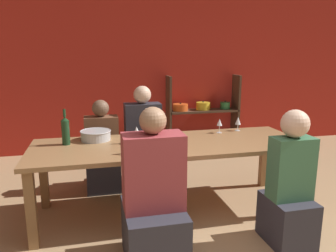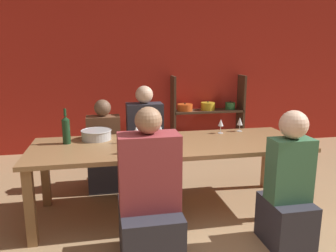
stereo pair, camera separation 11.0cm
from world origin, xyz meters
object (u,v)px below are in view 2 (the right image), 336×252
(wine_bottle_green, at_px, (147,129))
(wine_glass_empty_b, at_px, (160,128))
(person_far_b, at_px, (145,149))
(wine_glass_red_c, at_px, (221,123))
(wine_bottle_dark, at_px, (66,130))
(dining_table, at_px, (170,150))
(person_far_a, at_px, (105,156))
(wine_glass_red_a, at_px, (129,141))
(person_near_a, at_px, (288,195))
(mixing_bowl, at_px, (96,134))
(wine_glass_white_a, at_px, (240,122))
(shelf_unit, at_px, (206,120))
(wine_glass_empty_a, at_px, (136,131))
(wine_glass_red_b, at_px, (164,139))
(person_near_b, at_px, (150,208))

(wine_bottle_green, xyz_separation_m, wine_glass_empty_b, (0.16, 0.14, -0.04))
(wine_bottle_green, xyz_separation_m, person_far_b, (0.07, 0.74, -0.42))
(wine_bottle_green, height_order, wine_glass_red_c, wine_bottle_green)
(wine_bottle_dark, bearing_deg, dining_table, -10.07)
(wine_glass_red_c, bearing_deg, person_far_a, 159.47)
(wine_glass_red_a, bearing_deg, person_near_a, -22.36)
(wine_glass_empty_b, xyz_separation_m, person_far_b, (-0.08, 0.60, -0.38))
(mixing_bowl, distance_m, person_near_a, 1.90)
(dining_table, distance_m, person_far_b, 0.85)
(wine_glass_white_a, relative_size, wine_glass_empty_b, 1.05)
(wine_glass_empty_b, bearing_deg, person_far_b, 98.01)
(wine_glass_red_a, bearing_deg, wine_glass_red_c, 28.06)
(wine_glass_white_a, bearing_deg, shelf_unit, 83.49)
(shelf_unit, height_order, wine_glass_empty_a, shelf_unit)
(wine_bottle_green, relative_size, wine_bottle_dark, 0.98)
(wine_glass_empty_a, distance_m, wine_glass_red_c, 0.99)
(wine_glass_red_b, bearing_deg, wine_glass_white_a, 32.25)
(wine_glass_empty_a, relative_size, wine_glass_red_c, 1.12)
(shelf_unit, distance_m, wine_glass_red_c, 1.99)
(wine_glass_red_c, distance_m, person_near_a, 1.16)
(person_near_a, bearing_deg, mixing_bowl, 145.28)
(mixing_bowl, xyz_separation_m, person_far_a, (0.07, 0.48, -0.39))
(wine_glass_empty_b, distance_m, person_far_b, 0.72)
(dining_table, bearing_deg, shelf_unit, 63.66)
(shelf_unit, height_order, person_far_b, shelf_unit)
(mixing_bowl, distance_m, wine_glass_white_a, 1.59)
(wine_glass_red_b, height_order, person_near_a, person_near_a)
(wine_glass_empty_a, distance_m, person_near_b, 0.92)
(mixing_bowl, height_order, wine_glass_red_a, wine_glass_red_a)
(wine_glass_empty_a, bearing_deg, wine_glass_empty_b, 33.15)
(wine_glass_empty_a, bearing_deg, shelf_unit, 56.80)
(shelf_unit, distance_m, wine_glass_empty_a, 2.61)
(wine_glass_white_a, height_order, wine_glass_empty_b, wine_glass_white_a)
(wine_glass_red_c, xyz_separation_m, wine_glass_white_a, (0.25, 0.05, -0.00))
(mixing_bowl, xyz_separation_m, wine_glass_white_a, (1.59, 0.06, 0.06))
(wine_bottle_green, xyz_separation_m, wine_glass_red_c, (0.85, 0.22, -0.03))
(shelf_unit, bearing_deg, person_far_b, -131.63)
(wine_bottle_green, bearing_deg, wine_glass_red_c, 14.63)
(wine_bottle_dark, bearing_deg, person_near_b, -54.86)
(dining_table, bearing_deg, wine_glass_white_a, 21.30)
(dining_table, xyz_separation_m, wine_glass_red_b, (-0.11, -0.28, 0.20))
(wine_bottle_dark, relative_size, person_far_a, 0.33)
(wine_bottle_dark, bearing_deg, wine_glass_red_b, -27.25)
(wine_glass_red_a, distance_m, person_far_a, 1.15)
(wine_bottle_dark, bearing_deg, mixing_bowl, 20.94)
(wine_glass_empty_b, bearing_deg, wine_glass_white_a, 8.03)
(wine_glass_empty_a, xyz_separation_m, wine_glass_white_a, (1.20, 0.30, -0.02))
(dining_table, distance_m, mixing_bowl, 0.78)
(mixing_bowl, height_order, wine_glass_white_a, wine_glass_white_a)
(wine_bottle_green, relative_size, person_near_b, 0.28)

